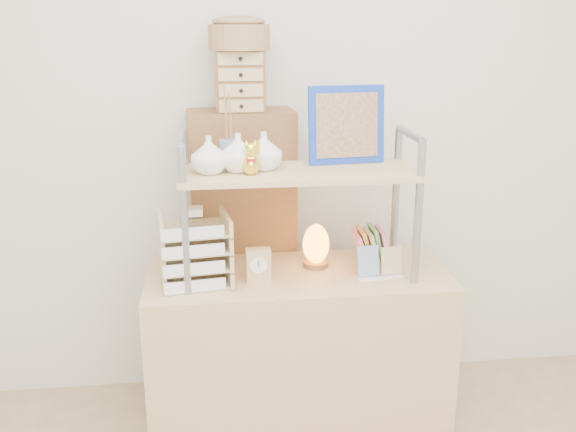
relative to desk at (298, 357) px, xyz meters
name	(u,v)px	position (x,y,z in m)	size (l,w,h in m)	color
room_shell	(345,30)	(0.00, -0.81, 1.32)	(3.42, 3.41, 2.61)	silver
desk	(298,357)	(0.00, 0.00, 0.00)	(1.20, 0.50, 0.75)	tan
cabinet	(244,260)	(-0.20, 0.37, 0.30)	(0.45, 0.24, 1.35)	brown
hutch	(285,169)	(-0.05, 0.01, 0.80)	(0.90, 0.34, 0.73)	#8D929A
letter_tray	(195,254)	(-0.40, -0.05, 0.50)	(0.28, 0.26, 0.30)	tan
salt_lamp	(316,245)	(0.08, 0.06, 0.47)	(0.12, 0.11, 0.18)	brown
desk_clock	(258,265)	(-0.16, -0.06, 0.44)	(0.10, 0.05, 0.13)	tan
postcard_stand	(379,268)	(0.31, -0.08, 0.41)	(0.19, 0.07, 0.13)	white
drawer_chest	(240,81)	(-0.20, 0.35, 1.10)	(0.20, 0.16, 0.25)	brown
woven_basket	(239,37)	(-0.20, 0.35, 1.28)	(0.25, 0.25, 0.10)	olive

